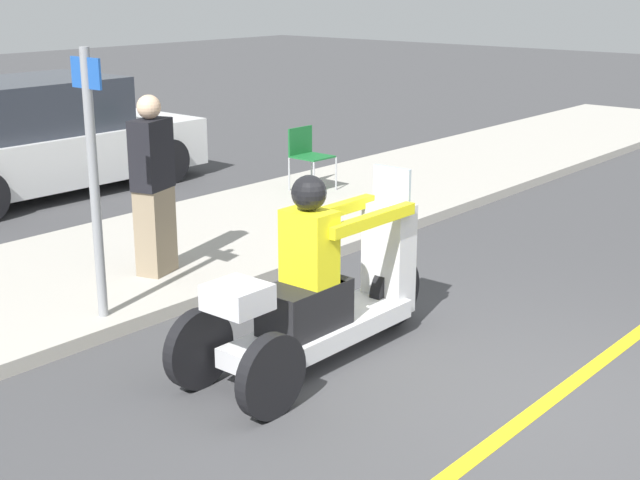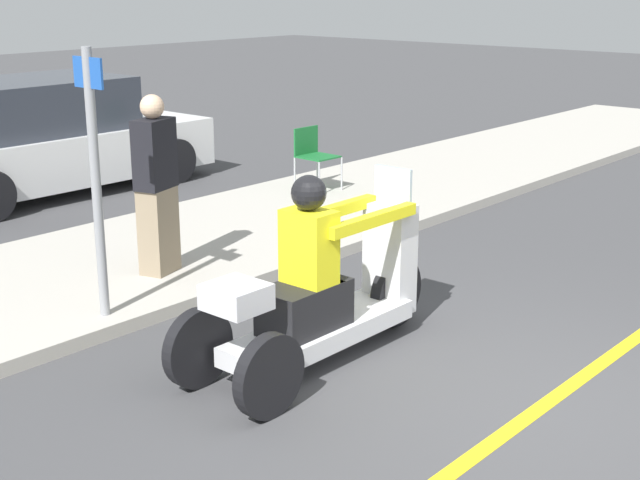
{
  "view_description": "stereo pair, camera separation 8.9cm",
  "coord_description": "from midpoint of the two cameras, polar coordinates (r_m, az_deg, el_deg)",
  "views": [
    {
      "loc": [
        -5.12,
        -2.42,
        2.82
      ],
      "look_at": [
        -0.31,
        1.66,
        0.96
      ],
      "focal_mm": 50.0,
      "sensor_mm": 36.0,
      "label": 1
    },
    {
      "loc": [
        -5.07,
        -2.49,
        2.82
      ],
      "look_at": [
        -0.31,
        1.66,
        0.96
      ],
      "focal_mm": 50.0,
      "sensor_mm": 36.0,
      "label": 2
    }
  ],
  "objects": [
    {
      "name": "ground_plane",
      "position": [
        6.32,
        13.27,
        -10.57
      ],
      "size": [
        60.0,
        60.0,
        0.0
      ],
      "primitive_type": "plane",
      "color": "#424244"
    },
    {
      "name": "spectator_end_of_line",
      "position": [
        8.45,
        -10.92,
        3.22
      ],
      "size": [
        0.46,
        0.35,
        1.69
      ],
      "color": "gray",
      "rests_on": "sidewalk_strip"
    },
    {
      "name": "folding_chair_curbside",
      "position": [
        11.81,
        -1.05,
        5.67
      ],
      "size": [
        0.47,
        0.47,
        0.82
      ],
      "color": "#A5A8AD",
      "rests_on": "sidewalk_strip"
    },
    {
      "name": "street_sign",
      "position": [
        7.34,
        -14.64,
        4.06
      ],
      "size": [
        0.08,
        0.36,
        2.2
      ],
      "color": "gray",
      "rests_on": "sidewalk_strip"
    },
    {
      "name": "parked_car_lot_left",
      "position": [
        12.75,
        -17.93,
        6.13
      ],
      "size": [
        4.42,
        2.08,
        1.54
      ],
      "color": "silver",
      "rests_on": "ground"
    },
    {
      "name": "motorcycle_trike",
      "position": [
        6.73,
        -0.31,
        -3.6
      ],
      "size": [
        2.47,
        0.81,
        1.47
      ],
      "color": "black",
      "rests_on": "ground"
    },
    {
      "name": "lane_stripe",
      "position": [
        6.07,
        11.88,
        -11.63
      ],
      "size": [
        24.0,
        0.12,
        0.01
      ],
      "color": "gold",
      "rests_on": "ground"
    },
    {
      "name": "sidewalk_strip",
      "position": [
        9.13,
        -13.17,
        -1.65
      ],
      "size": [
        28.0,
        2.8,
        0.12
      ],
      "color": "#B2ADA3",
      "rests_on": "ground"
    }
  ]
}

